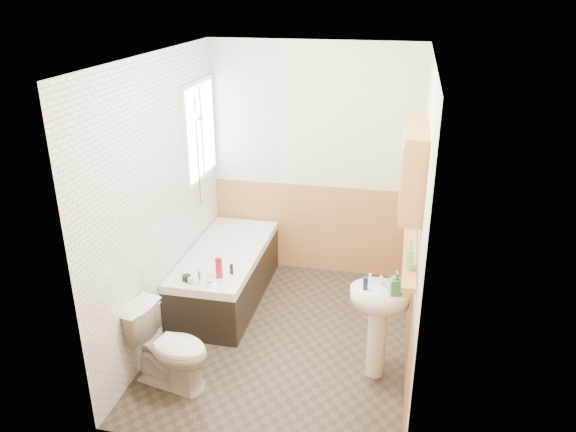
% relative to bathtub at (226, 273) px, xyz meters
% --- Properties ---
extents(floor, '(2.80, 2.80, 0.00)m').
position_rel_bathtub_xyz_m(floor, '(0.73, -0.56, -0.29)').
color(floor, '#312A22').
rests_on(floor, ground).
extents(ceiling, '(2.80, 2.80, 0.00)m').
position_rel_bathtub_xyz_m(ceiling, '(0.73, -0.56, 2.21)').
color(ceiling, white).
rests_on(ceiling, ground).
extents(wall_back, '(2.20, 0.02, 2.50)m').
position_rel_bathtub_xyz_m(wall_back, '(0.73, 0.85, 0.96)').
color(wall_back, beige).
rests_on(wall_back, ground).
extents(wall_front, '(2.20, 0.02, 2.50)m').
position_rel_bathtub_xyz_m(wall_front, '(0.73, -1.97, 0.96)').
color(wall_front, beige).
rests_on(wall_front, ground).
extents(wall_left, '(0.02, 2.80, 2.50)m').
position_rel_bathtub_xyz_m(wall_left, '(-0.38, -0.56, 0.96)').
color(wall_left, beige).
rests_on(wall_left, ground).
extents(wall_right, '(0.02, 2.80, 2.50)m').
position_rel_bathtub_xyz_m(wall_right, '(1.84, -0.56, 0.96)').
color(wall_right, beige).
rests_on(wall_right, ground).
extents(wainscot_right, '(0.01, 2.80, 1.00)m').
position_rel_bathtub_xyz_m(wainscot_right, '(1.82, -0.56, 0.21)').
color(wainscot_right, '#BB834C').
rests_on(wainscot_right, wall_right).
extents(wainscot_front, '(2.20, 0.01, 1.00)m').
position_rel_bathtub_xyz_m(wainscot_front, '(0.73, -1.95, 0.21)').
color(wainscot_front, '#BB834C').
rests_on(wainscot_front, wall_front).
extents(wainscot_back, '(2.20, 0.01, 1.00)m').
position_rel_bathtub_xyz_m(wainscot_back, '(0.73, 0.83, 0.21)').
color(wainscot_back, '#BB834C').
rests_on(wainscot_back, wall_back).
extents(tile_cladding_left, '(0.01, 2.80, 2.50)m').
position_rel_bathtub_xyz_m(tile_cladding_left, '(-0.36, -0.56, 0.96)').
color(tile_cladding_left, white).
rests_on(tile_cladding_left, wall_left).
extents(tile_return_back, '(0.75, 0.01, 1.50)m').
position_rel_bathtub_xyz_m(tile_return_back, '(0.00, 0.83, 1.46)').
color(tile_return_back, white).
rests_on(tile_return_back, wall_back).
extents(window, '(0.03, 0.79, 0.99)m').
position_rel_bathtub_xyz_m(window, '(-0.33, 0.39, 1.36)').
color(window, white).
rests_on(window, wall_left).
extents(bathtub, '(0.70, 1.61, 0.69)m').
position_rel_bathtub_xyz_m(bathtub, '(0.00, 0.00, 0.00)').
color(bathtub, black).
rests_on(bathtub, floor).
extents(shower_riser, '(0.10, 0.07, 1.11)m').
position_rel_bathtub_xyz_m(shower_riser, '(-0.31, 0.23, 1.27)').
color(shower_riser, silver).
rests_on(shower_riser, wall_left).
extents(toilet, '(0.75, 0.51, 0.67)m').
position_rel_bathtub_xyz_m(toilet, '(-0.03, -1.35, 0.05)').
color(toilet, white).
rests_on(toilet, floor).
extents(sink, '(0.47, 0.38, 0.91)m').
position_rel_bathtub_xyz_m(sink, '(1.57, -0.89, 0.29)').
color(sink, white).
rests_on(sink, floor).
extents(pine_shelf, '(0.10, 1.27, 0.03)m').
position_rel_bathtub_xyz_m(pine_shelf, '(1.77, -0.77, 0.82)').
color(pine_shelf, '#BB834C').
rests_on(pine_shelf, wall_right).
extents(medicine_cabinet, '(0.17, 0.69, 0.62)m').
position_rel_bathtub_xyz_m(medicine_cabinet, '(1.74, -0.80, 1.47)').
color(medicine_cabinet, '#BB834C').
rests_on(medicine_cabinet, wall_right).
extents(foam_can, '(0.06, 0.06, 0.15)m').
position_rel_bathtub_xyz_m(foam_can, '(1.77, -1.12, 0.91)').
color(foam_can, '#59C647').
rests_on(foam_can, pine_shelf).
extents(green_bottle, '(0.05, 0.05, 0.23)m').
position_rel_bathtub_xyz_m(green_bottle, '(1.77, -1.07, 0.95)').
color(green_bottle, orange).
rests_on(green_bottle, pine_shelf).
extents(black_jar, '(0.08, 0.08, 0.05)m').
position_rel_bathtub_xyz_m(black_jar, '(1.77, -0.26, 0.86)').
color(black_jar, '#19339E').
rests_on(black_jar, pine_shelf).
extents(soap_bottle, '(0.13, 0.21, 0.09)m').
position_rel_bathtub_xyz_m(soap_bottle, '(1.68, -0.94, 0.56)').
color(soap_bottle, '#388447').
rests_on(soap_bottle, sink).
extents(clear_bottle, '(0.05, 0.05, 0.11)m').
position_rel_bathtub_xyz_m(clear_bottle, '(1.45, -0.92, 0.57)').
color(clear_bottle, navy).
rests_on(clear_bottle, sink).
extents(blue_gel, '(0.06, 0.04, 0.20)m').
position_rel_bathtub_xyz_m(blue_gel, '(0.13, -0.55, 0.37)').
color(blue_gel, maroon).
rests_on(blue_gel, bathtub).
extents(cream_jar, '(0.08, 0.08, 0.05)m').
position_rel_bathtub_xyz_m(cream_jar, '(-0.14, -0.66, 0.29)').
color(cream_jar, black).
rests_on(cream_jar, bathtub).
extents(orange_bottle, '(0.04, 0.04, 0.10)m').
position_rel_bathtub_xyz_m(orange_bottle, '(0.21, -0.45, 0.31)').
color(orange_bottle, black).
rests_on(orange_bottle, bathtub).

